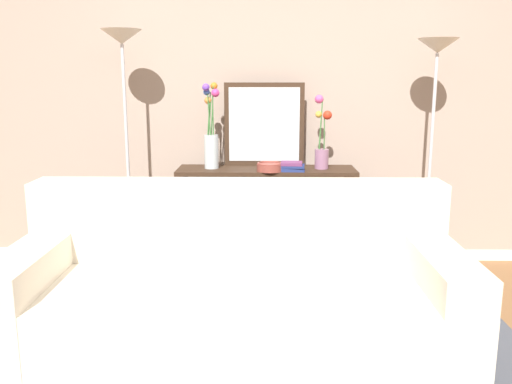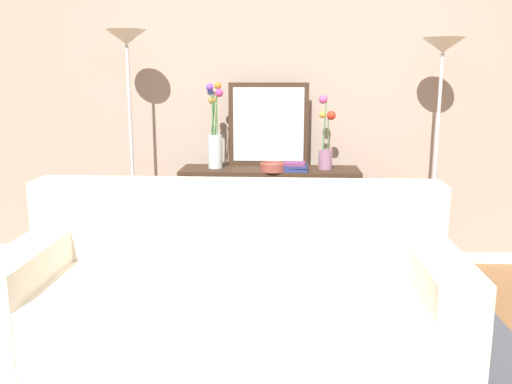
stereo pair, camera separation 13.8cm
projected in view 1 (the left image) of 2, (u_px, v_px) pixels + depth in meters
back_wall at (280, 70)px, 4.23m from camera, size 12.00×0.15×3.04m
area_rug at (235, 361)px, 2.85m from camera, size 3.22×2.03×0.01m
couch at (236, 295)px, 2.95m from camera, size 2.37×0.99×0.88m
console_table at (266, 201)px, 4.06m from camera, size 1.31×0.37×0.81m
floor_lamp_left at (124, 86)px, 3.81m from camera, size 0.28×0.28×1.79m
floor_lamp_right at (435, 93)px, 3.78m from camera, size 0.28×0.28×1.73m
wall_mirror at (264, 124)px, 4.10m from camera, size 0.60×0.02×0.62m
vase_tall_flowers at (211, 138)px, 3.98m from camera, size 0.12×0.11×0.62m
vase_short_flowers at (322, 144)px, 3.97m from camera, size 0.12×0.11×0.54m
fruit_bowl at (270, 167)px, 3.89m from camera, size 0.19×0.19×0.06m
book_stack at (292, 167)px, 3.90m from camera, size 0.20×0.16×0.06m
book_row_under_console at (225, 265)px, 4.17m from camera, size 0.45×0.18×0.12m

